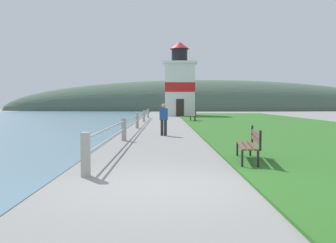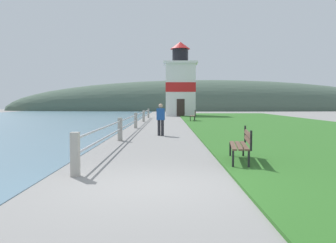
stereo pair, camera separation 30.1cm
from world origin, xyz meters
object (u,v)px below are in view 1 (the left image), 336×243
at_px(person_strolling, 164,118).
at_px(park_bench_midway, 194,115).
at_px(lighthouse, 179,85).
at_px(park_bench_near, 250,143).

bearing_deg(person_strolling, park_bench_midway, -1.78).
distance_m(lighthouse, person_strolling, 26.91).
xyz_separation_m(park_bench_near, lighthouse, (-0.50, 34.90, 3.16)).
relative_size(park_bench_near, park_bench_midway, 1.13).
bearing_deg(lighthouse, park_bench_midway, -86.97).
relative_size(park_bench_near, lighthouse, 0.22).
bearing_deg(park_bench_near, park_bench_midway, -83.10).
distance_m(park_bench_near, lighthouse, 35.05).
relative_size(park_bench_near, person_strolling, 1.28).
distance_m(park_bench_near, person_strolling, 8.52).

